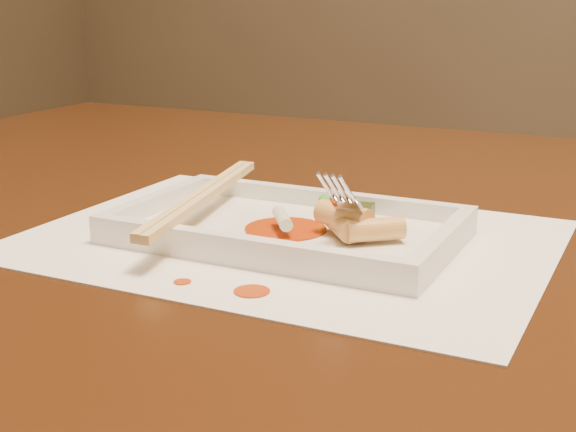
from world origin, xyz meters
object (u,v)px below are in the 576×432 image
at_px(plate_base, 288,233).
at_px(chopstick_a, 198,195).
at_px(placemat, 288,239).
at_px(table, 377,315).
at_px(fork, 383,138).

distance_m(plate_base, chopstick_a, 0.08).
height_order(placemat, chopstick_a, chopstick_a).
height_order(table, fork, fork).
bearing_deg(placemat, plate_base, 0.00).
bearing_deg(placemat, table, 72.70).
bearing_deg(table, chopstick_a, -135.56).
xyz_separation_m(plate_base, chopstick_a, (-0.08, 0.00, 0.02)).
height_order(table, chopstick_a, chopstick_a).
distance_m(table, chopstick_a, 0.21).
distance_m(table, plate_base, 0.16).
relative_size(table, placemat, 3.50).
bearing_deg(plate_base, fork, 14.42).
relative_size(plate_base, chopstick_a, 1.05).
bearing_deg(table, fork, -70.84).
bearing_deg(plate_base, placemat, 0.00).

